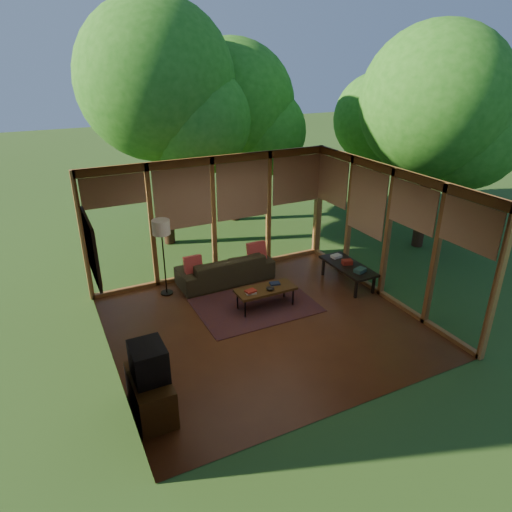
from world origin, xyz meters
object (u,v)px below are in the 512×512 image
television (148,362)px  floor_lamp (161,232)px  side_console (348,267)px  coffee_table (266,290)px  sofa (225,269)px  media_cabinet (151,394)px

television → floor_lamp: size_ratio=0.33×
television → side_console: television is taller
television → floor_lamp: 3.55m
coffee_table → side_console: (2.09, 0.11, 0.02)m
sofa → floor_lamp: bearing=-2.3°
media_cabinet → floor_lamp: floor_lamp is taller
media_cabinet → coffee_table: 3.36m
media_cabinet → side_console: (4.87, 1.99, 0.11)m
sofa → media_cabinet: 4.14m
sofa → coffee_table: 1.44m
sofa → floor_lamp: 1.73m
sofa → television: size_ratio=3.82×
sofa → coffee_table: (0.27, -1.41, 0.08)m
floor_lamp → side_console: floor_lamp is taller
media_cabinet → television: bearing=0.0°
media_cabinet → side_console: 5.26m
sofa → side_console: (2.36, -1.30, 0.10)m
coffee_table → side_console: 2.09m
coffee_table → side_console: size_ratio=0.86×
sofa → coffee_table: bearing=99.6°
side_console → sofa: bearing=151.1°
media_cabinet → sofa: bearing=52.7°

